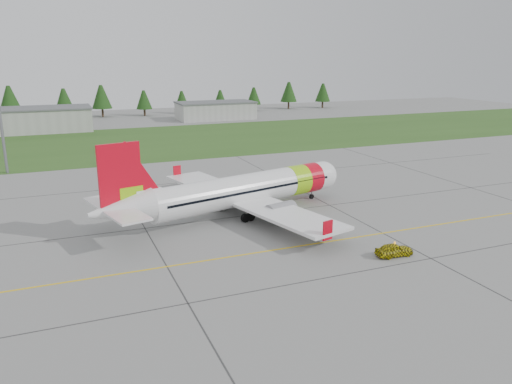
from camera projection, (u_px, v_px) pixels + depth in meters
name	position (u px, v px, depth m)	size (l,w,h in m)	color
ground	(345.00, 274.00, 46.37)	(320.00, 320.00, 0.00)	gray
aircraft	(242.00, 191.00, 63.26)	(35.14, 33.05, 10.82)	white
follow_me_car	(395.00, 238.00, 50.14)	(1.57, 1.33, 3.91)	yellow
grass_strip	(162.00, 141.00, 119.64)	(320.00, 50.00, 0.03)	#30561E
taxi_guideline	(305.00, 245.00, 53.52)	(120.00, 0.25, 0.02)	gold
hangar_west	(28.00, 121.00, 132.97)	(32.00, 14.00, 6.00)	#A8A8A3
hangar_east	(216.00, 111.00, 160.23)	(24.00, 12.00, 5.20)	#A8A8A3
floodlight_mast	(0.00, 115.00, 83.93)	(0.50, 0.50, 20.00)	slate
treeline	(127.00, 101.00, 168.37)	(160.00, 8.00, 10.00)	#1C3F14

